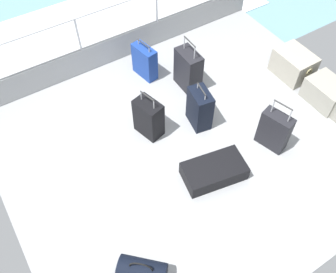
# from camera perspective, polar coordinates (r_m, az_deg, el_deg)

# --- Properties ---
(ground_plane) EXTENTS (4.40, 5.20, 0.06)m
(ground_plane) POSITION_cam_1_polar(r_m,az_deg,el_deg) (5.27, 4.27, -0.91)
(ground_plane) COLOR #939699
(gunwale_port) EXTENTS (0.06, 5.20, 0.45)m
(gunwale_port) POSITION_cam_1_polar(r_m,az_deg,el_deg) (6.40, -7.11, 13.77)
(gunwale_port) COLOR #939699
(gunwale_port) RESTS_ON ground_plane
(railing_port) EXTENTS (0.04, 4.20, 1.02)m
(railing_port) POSITION_cam_1_polar(r_m,az_deg,el_deg) (6.07, -7.65, 17.86)
(railing_port) COLOR silver
(railing_port) RESTS_ON ground_plane
(sea_wake) EXTENTS (12.00, 12.00, 0.01)m
(sea_wake) POSITION_cam_1_polar(r_m,az_deg,el_deg) (7.81, -11.79, 15.87)
(sea_wake) COLOR #6B99A8
(sea_wake) RESTS_ON ground_plane
(cargo_crate_0) EXTENTS (0.65, 0.46, 0.42)m
(cargo_crate_0) POSITION_cam_1_polar(r_m,az_deg,el_deg) (6.34, 18.79, 10.50)
(cargo_crate_0) COLOR #9E9989
(cargo_crate_0) RESTS_ON ground_plane
(cargo_crate_1) EXTENTS (0.63, 0.45, 0.36)m
(cargo_crate_1) POSITION_cam_1_polar(r_m,az_deg,el_deg) (6.09, 23.21, 6.28)
(cargo_crate_1) COLOR gray
(cargo_crate_1) RESTS_ON ground_plane
(suitcase_0) EXTENTS (0.43, 0.31, 0.69)m
(suitcase_0) POSITION_cam_1_polar(r_m,az_deg,el_deg) (5.24, 4.91, 4.35)
(suitcase_0) COLOR black
(suitcase_0) RESTS_ON ground_plane
(suitcase_1) EXTENTS (0.58, 0.87, 0.22)m
(suitcase_1) POSITION_cam_1_polar(r_m,az_deg,el_deg) (4.85, 7.10, -5.31)
(suitcase_1) COLOR black
(suitcase_1) RESTS_ON ground_plane
(suitcase_2) EXTENTS (0.45, 0.26, 0.87)m
(suitcase_2) POSITION_cam_1_polar(r_m,az_deg,el_deg) (5.76, 3.12, 10.22)
(suitcase_2) COLOR black
(suitcase_2) RESTS_ON ground_plane
(suitcase_3) EXTENTS (0.45, 0.26, 0.64)m
(suitcase_3) POSITION_cam_1_polar(r_m,az_deg,el_deg) (5.99, -3.62, 11.48)
(suitcase_3) COLOR navy
(suitcase_3) RESTS_ON ground_plane
(suitcase_4) EXTENTS (0.45, 0.30, 0.81)m
(suitcase_4) POSITION_cam_1_polar(r_m,az_deg,el_deg) (5.17, 16.08, 0.91)
(suitcase_4) COLOR black
(suitcase_4) RESTS_ON ground_plane
(suitcase_5) EXTENTS (0.44, 0.33, 0.74)m
(suitcase_5) POSITION_cam_1_polar(r_m,az_deg,el_deg) (5.12, -3.01, 2.89)
(suitcase_5) COLOR black
(suitcase_5) RESTS_ON ground_plane
(duffel_bag) EXTENTS (0.58, 0.58, 0.44)m
(duffel_bag) POSITION_cam_1_polar(r_m,az_deg,el_deg) (4.23, -4.06, -20.24)
(duffel_bag) COLOR black
(duffel_bag) RESTS_ON ground_plane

